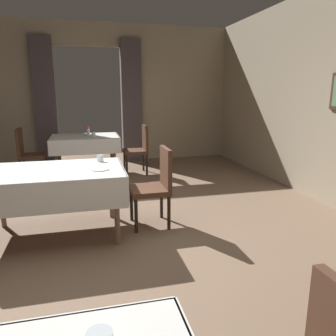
{
  "coord_description": "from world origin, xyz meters",
  "views": [
    {
      "loc": [
        -0.11,
        -3.39,
        1.57
      ],
      "look_at": [
        0.86,
        0.49,
        0.63
      ],
      "focal_mm": 35.02,
      "sensor_mm": 36.0,
      "label": 1
    }
  ],
  "objects": [
    {
      "name": "plate_mid_b",
      "position": [
        0.01,
        0.08,
        0.76
      ],
      "size": [
        0.2,
        0.2,
        0.01
      ],
      "primitive_type": "cylinder",
      "color": "white",
      "rests_on": "dining_table_mid"
    },
    {
      "name": "dining_table_mid",
      "position": [
        -0.48,
        0.21,
        0.65
      ],
      "size": [
        1.5,
        1.01,
        0.75
      ],
      "color": "#7A604C",
      "rests_on": "ground"
    },
    {
      "name": "chair_mid_right",
      "position": [
        0.65,
        0.23,
        0.52
      ],
      "size": [
        0.44,
        0.44,
        0.93
      ],
      "color": "black",
      "rests_on": "ground"
    },
    {
      "name": "ground",
      "position": [
        0.0,
        0.0,
        0.0
      ],
      "size": [
        10.08,
        10.08,
        0.0
      ],
      "primitive_type": "plane",
      "color": "#7A604C"
    },
    {
      "name": "chair_far_left",
      "position": [
        -1.14,
        2.78,
        0.52
      ],
      "size": [
        0.44,
        0.44,
        0.93
      ],
      "color": "black",
      "rests_on": "ground"
    },
    {
      "name": "flower_vase_far",
      "position": [
        -0.07,
        3.08,
        0.84
      ],
      "size": [
        0.07,
        0.07,
        0.17
      ],
      "color": "silver",
      "rests_on": "dining_table_far"
    },
    {
      "name": "wall_back",
      "position": [
        0.0,
        4.18,
        1.52
      ],
      "size": [
        6.4,
        0.27,
        3.0
      ],
      "color": "tan",
      "rests_on": "ground"
    },
    {
      "name": "glass_far_b",
      "position": [
        0.02,
        2.74,
        0.8
      ],
      "size": [
        0.07,
        0.07,
        0.09
      ],
      "primitive_type": "cylinder",
      "color": "silver",
      "rests_on": "dining_table_far"
    },
    {
      "name": "dining_table_far",
      "position": [
        -0.14,
        2.89,
        0.65
      ],
      "size": [
        1.24,
        0.94,
        0.75
      ],
      "color": "#7A604C",
      "rests_on": "ground"
    },
    {
      "name": "glass_mid_a",
      "position": [
        0.03,
        0.5,
        0.79
      ],
      "size": [
        0.08,
        0.08,
        0.08
      ],
      "primitive_type": "cylinder",
      "color": "silver",
      "rests_on": "dining_table_mid"
    },
    {
      "name": "chair_far_right",
      "position": [
        0.87,
        2.79,
        0.52
      ],
      "size": [
        0.44,
        0.44,
        0.93
      ],
      "color": "black",
      "rests_on": "ground"
    }
  ]
}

